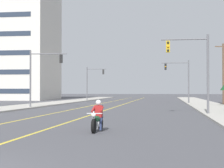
{
  "coord_description": "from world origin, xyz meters",
  "views": [
    {
      "loc": [
        5.5,
        -8.35,
        1.89
      ],
      "look_at": [
        0.94,
        24.28,
        2.44
      ],
      "focal_mm": 62.34,
      "sensor_mm": 36.0,
      "label": 1
    }
  ],
  "objects_px": {
    "traffic_signal_near_right": "(195,63)",
    "traffic_signal_mid_right": "(181,75)",
    "motorcycle_with_rider": "(98,119)",
    "traffic_signal_mid_left": "(92,79)",
    "apartment_building_far_left_block": "(0,30)",
    "utility_pole_right_far": "(223,72)",
    "traffic_signal_near_left": "(41,71)"
  },
  "relations": [
    {
      "from": "traffic_signal_mid_left",
      "to": "motorcycle_with_rider",
      "type": "bearing_deg",
      "value": -78.9
    },
    {
      "from": "traffic_signal_near_right",
      "to": "utility_pole_right_far",
      "type": "xyz_separation_m",
      "value": [
        5.66,
        24.82,
        0.39
      ]
    },
    {
      "from": "traffic_signal_near_right",
      "to": "traffic_signal_near_left",
      "type": "bearing_deg",
      "value": 147.41
    },
    {
      "from": "traffic_signal_mid_right",
      "to": "traffic_signal_mid_left",
      "type": "bearing_deg",
      "value": 137.79
    },
    {
      "from": "traffic_signal_near_right",
      "to": "traffic_signal_mid_right",
      "type": "bearing_deg",
      "value": 90.2
    },
    {
      "from": "motorcycle_with_rider",
      "to": "traffic_signal_mid_left",
      "type": "height_order",
      "value": "traffic_signal_mid_left"
    },
    {
      "from": "traffic_signal_near_left",
      "to": "traffic_signal_mid_left",
      "type": "height_order",
      "value": "same"
    },
    {
      "from": "traffic_signal_mid_left",
      "to": "utility_pole_right_far",
      "type": "distance_m",
      "value": 25.98
    },
    {
      "from": "motorcycle_with_rider",
      "to": "traffic_signal_near_left",
      "type": "height_order",
      "value": "traffic_signal_near_left"
    },
    {
      "from": "motorcycle_with_rider",
      "to": "traffic_signal_mid_left",
      "type": "relative_size",
      "value": 0.35
    },
    {
      "from": "traffic_signal_near_left",
      "to": "utility_pole_right_far",
      "type": "xyz_separation_m",
      "value": [
        21.25,
        14.85,
        0.36
      ]
    },
    {
      "from": "motorcycle_with_rider",
      "to": "apartment_building_far_left_block",
      "type": "xyz_separation_m",
      "value": [
        -30.89,
        58.21,
        13.84
      ]
    },
    {
      "from": "motorcycle_with_rider",
      "to": "apartment_building_far_left_block",
      "type": "distance_m",
      "value": 67.33
    },
    {
      "from": "traffic_signal_mid_left",
      "to": "apartment_building_far_left_block",
      "type": "bearing_deg",
      "value": 164.42
    },
    {
      "from": "traffic_signal_mid_left",
      "to": "utility_pole_right_far",
      "type": "xyz_separation_m",
      "value": [
        21.27,
        -14.9,
        0.39
      ]
    },
    {
      "from": "motorcycle_with_rider",
      "to": "utility_pole_right_far",
      "type": "distance_m",
      "value": 39.32
    },
    {
      "from": "motorcycle_with_rider",
      "to": "apartment_building_far_left_block",
      "type": "relative_size",
      "value": 0.08
    },
    {
      "from": "motorcycle_with_rider",
      "to": "traffic_signal_mid_left",
      "type": "xyz_separation_m",
      "value": [
        -10.3,
        52.46,
        3.43
      ]
    },
    {
      "from": "motorcycle_with_rider",
      "to": "traffic_signal_near_right",
      "type": "xyz_separation_m",
      "value": [
        5.32,
        12.74,
        3.43
      ]
    },
    {
      "from": "motorcycle_with_rider",
      "to": "traffic_signal_mid_right",
      "type": "bearing_deg",
      "value": 82.24
    },
    {
      "from": "traffic_signal_mid_right",
      "to": "traffic_signal_near_right",
      "type": "bearing_deg",
      "value": -89.8
    },
    {
      "from": "traffic_signal_near_left",
      "to": "apartment_building_far_left_block",
      "type": "xyz_separation_m",
      "value": [
        -20.61,
        35.49,
        10.38
      ]
    },
    {
      "from": "traffic_signal_mid_left",
      "to": "apartment_building_far_left_block",
      "type": "xyz_separation_m",
      "value": [
        -20.6,
        5.74,
        10.41
      ]
    },
    {
      "from": "traffic_signal_mid_left",
      "to": "apartment_building_far_left_block",
      "type": "relative_size",
      "value": 0.21
    },
    {
      "from": "traffic_signal_near_right",
      "to": "traffic_signal_mid_right",
      "type": "distance_m",
      "value": 25.64
    },
    {
      "from": "traffic_signal_mid_right",
      "to": "utility_pole_right_far",
      "type": "height_order",
      "value": "utility_pole_right_far"
    },
    {
      "from": "motorcycle_with_rider",
      "to": "utility_pole_right_far",
      "type": "height_order",
      "value": "utility_pole_right_far"
    },
    {
      "from": "motorcycle_with_rider",
      "to": "traffic_signal_mid_right",
      "type": "relative_size",
      "value": 0.35
    },
    {
      "from": "traffic_signal_near_right",
      "to": "traffic_signal_mid_left",
      "type": "bearing_deg",
      "value": 111.46
    },
    {
      "from": "motorcycle_with_rider",
      "to": "traffic_signal_near_right",
      "type": "relative_size",
      "value": 0.35
    },
    {
      "from": "motorcycle_with_rider",
      "to": "traffic_signal_mid_right",
      "type": "distance_m",
      "value": 38.89
    },
    {
      "from": "traffic_signal_mid_left",
      "to": "utility_pole_right_far",
      "type": "relative_size",
      "value": 0.74
    }
  ]
}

